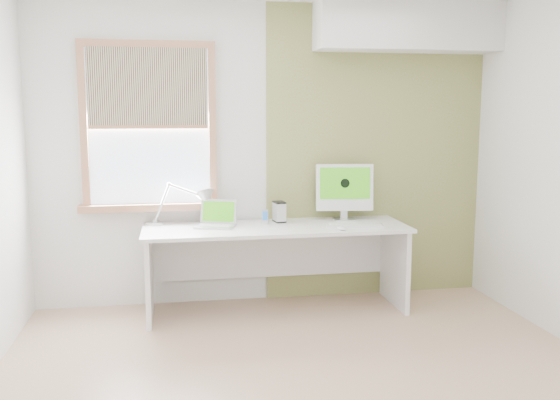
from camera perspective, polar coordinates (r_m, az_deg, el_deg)
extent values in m
cube|color=tan|center=(4.00, 2.71, -16.73)|extent=(4.00, 3.50, 0.02)
cube|color=silver|center=(5.36, -1.31, 4.27)|extent=(4.00, 0.02, 2.60)
cube|color=silver|center=(1.98, 14.18, -3.17)|extent=(4.00, 0.02, 2.60)
cube|color=olive|center=(5.58, 8.95, 4.33)|extent=(2.00, 0.02, 2.60)
cube|color=white|center=(5.52, 11.85, 15.65)|extent=(1.60, 0.40, 0.42)
cube|color=#AD7252|center=(5.30, -17.94, 6.52)|extent=(0.06, 0.06, 1.42)
cube|color=#AD7252|center=(5.26, -6.36, 6.87)|extent=(0.06, 0.06, 1.42)
cube|color=#AD7252|center=(5.28, -12.41, 14.12)|extent=(1.00, 0.06, 0.06)
cube|color=#AD7252|center=(5.30, -11.96, -0.65)|extent=(1.20, 0.14, 0.06)
cube|color=#D1E2F9|center=(5.27, -12.17, 6.73)|extent=(1.00, 0.01, 1.30)
cube|color=beige|center=(5.23, -12.30, 10.28)|extent=(0.98, 0.02, 0.65)
cube|color=#AD7252|center=(5.23, -12.19, 6.72)|extent=(0.98, 0.03, 0.03)
cube|color=white|center=(5.07, -0.36, -2.64)|extent=(2.20, 0.70, 0.03)
cube|color=white|center=(5.09, -12.18, -7.01)|extent=(0.04, 0.64, 0.70)
cube|color=white|center=(5.42, 10.71, -6.01)|extent=(0.04, 0.64, 0.70)
cube|color=white|center=(5.44, -0.92, -4.74)|extent=(2.08, 0.02, 0.48)
cylinder|color=silver|center=(5.25, -11.64, -2.15)|extent=(0.15, 0.15, 0.02)
sphere|color=silver|center=(5.25, -11.64, -1.98)|extent=(0.04, 0.04, 0.04)
cylinder|color=silver|center=(5.22, -11.01, -0.28)|extent=(0.15, 0.03, 0.32)
sphere|color=silver|center=(5.20, -10.36, 1.43)|extent=(0.04, 0.04, 0.04)
cylinder|color=silver|center=(5.19, -8.79, 0.89)|extent=(0.29, 0.06, 0.12)
sphere|color=silver|center=(5.19, -7.22, 0.34)|extent=(0.04, 0.04, 0.04)
cone|color=silver|center=(5.20, -6.92, 0.06)|extent=(0.23, 0.25, 0.19)
cube|color=silver|center=(5.05, -6.10, -2.47)|extent=(0.36, 0.31, 0.02)
cube|color=#B2B5B7|center=(5.04, -6.10, -2.37)|extent=(0.29, 0.21, 0.00)
cube|color=silver|center=(5.13, -5.78, -1.07)|extent=(0.31, 0.17, 0.20)
cube|color=#318011|center=(5.12, -5.80, -1.08)|extent=(0.27, 0.14, 0.16)
cylinder|color=silver|center=(5.17, -1.42, -2.15)|extent=(0.07, 0.07, 0.02)
cube|color=silver|center=(5.16, -1.43, -1.47)|extent=(0.05, 0.01, 0.10)
cube|color=#194C99|center=(5.15, -1.42, -1.49)|extent=(0.04, 0.00, 0.08)
cube|color=silver|center=(5.25, -0.07, -1.11)|extent=(0.10, 0.15, 0.18)
cube|color=black|center=(5.24, -0.07, -0.21)|extent=(0.10, 0.15, 0.01)
cube|color=black|center=(5.26, -0.07, -1.99)|extent=(0.10, 0.15, 0.01)
cube|color=silver|center=(5.39, 6.06, -1.80)|extent=(0.20, 0.18, 0.01)
cube|color=silver|center=(5.40, 6.02, -0.85)|extent=(0.06, 0.03, 0.16)
cube|color=white|center=(5.36, 6.07, 1.18)|extent=(0.51, 0.15, 0.41)
cube|color=#318011|center=(5.33, 6.12, 1.58)|extent=(0.44, 0.08, 0.28)
cylinder|color=black|center=(5.33, 6.13, 1.58)|extent=(0.08, 0.02, 0.08)
cube|color=white|center=(5.09, 7.05, -2.40)|extent=(0.48, 0.20, 0.02)
cube|color=white|center=(5.09, 7.05, -2.29)|extent=(0.44, 0.16, 0.00)
ellipsoid|color=white|center=(4.93, 5.78, -2.64)|extent=(0.10, 0.12, 0.03)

